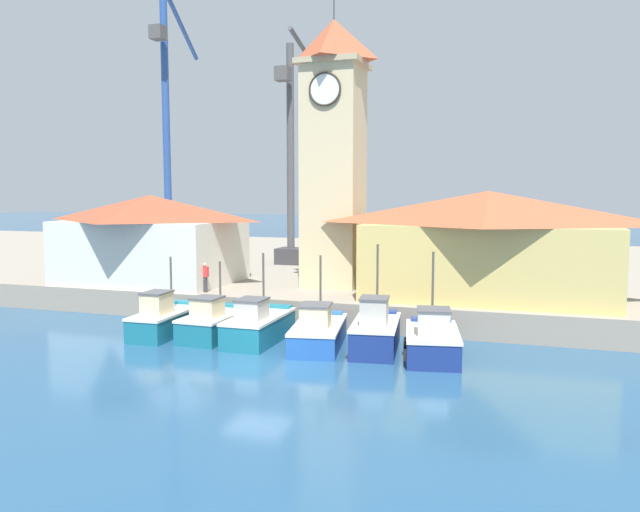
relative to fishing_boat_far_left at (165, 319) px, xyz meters
The scene contains 14 objects.
ground_plane 7.32m from the fishing_boat_far_left, 28.62° to the right, with size 300.00×300.00×0.00m, color navy.
quay_wharf 24.21m from the fishing_boat_far_left, 74.70° to the left, with size 120.00×40.00×1.40m, color gray.
fishing_boat_far_left is the anchor object (origin of this frame).
fishing_boat_left_outer 2.56m from the fishing_boat_far_left, ahead, with size 2.16×4.34×3.58m.
fishing_boat_left_inner 4.84m from the fishing_boat_far_left, ahead, with size 2.12×4.67×4.05m.
fishing_boat_mid_left 7.77m from the fishing_boat_far_left, ahead, with size 2.89×5.15×4.04m.
fishing_boat_center 10.33m from the fishing_boat_far_left, ahead, with size 2.47×4.60×4.60m.
fishing_boat_mid_right 12.84m from the fishing_boat_far_left, ahead, with size 2.88×4.68×4.39m.
clock_tower 13.54m from the fishing_boat_far_left, 56.26° to the left, with size 3.64×3.64×16.71m.
warehouse_left 9.31m from the fishing_boat_far_left, 127.04° to the left, with size 10.37×7.20×5.28m.
warehouse_right 16.52m from the fishing_boat_far_left, 25.60° to the left, with size 12.67×6.30×5.53m.
port_crane_near 20.20m from the fishing_boat_far_left, 91.52° to the left, with size 2.00×10.86×17.66m.
port_crane_far 21.32m from the fishing_boat_far_left, 120.69° to the left, with size 3.07×10.09×20.96m.
dock_worker_near_tower 4.62m from the fishing_boat_far_left, 92.29° to the left, with size 0.34×0.22×1.62m.
Camera 1 is at (9.89, -22.28, 6.91)m, focal length 35.00 mm.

